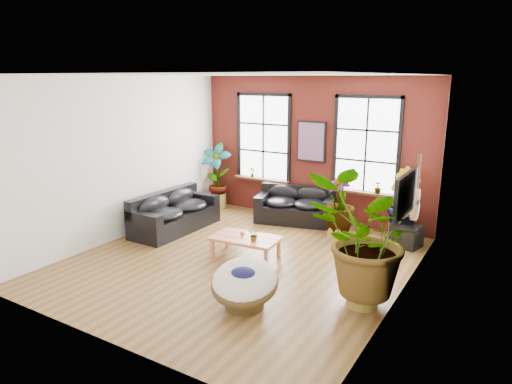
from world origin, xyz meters
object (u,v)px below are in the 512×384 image
sofa_left (173,213)px  papasan_chair (245,283)px  sofa_back (296,206)px  coffee_table (245,239)px

sofa_left → papasan_chair: (3.41, -2.27, 0.00)m
papasan_chair → sofa_back: bearing=89.5°
coffee_table → papasan_chair: papasan_chair is taller
sofa_back → papasan_chair: sofa_back is taller
coffee_table → papasan_chair: 2.01m
coffee_table → papasan_chair: bearing=-63.1°
sofa_back → coffee_table: bearing=-99.9°
sofa_back → coffee_table: size_ratio=1.49×
sofa_back → sofa_left: (-2.16, -2.04, 0.01)m
sofa_left → papasan_chair: sofa_left is taller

